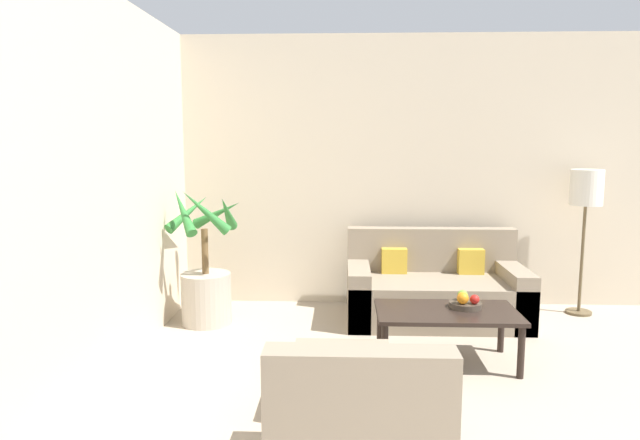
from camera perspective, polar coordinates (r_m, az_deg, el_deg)
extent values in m
cube|color=beige|center=(5.99, 17.54, 4.59)|extent=(7.97, 0.06, 2.70)
cylinder|color=#ADA393|center=(5.36, -11.30, -7.69)|extent=(0.45, 0.45, 0.47)
cylinder|color=brown|center=(5.26, -11.43, -3.08)|extent=(0.06, 0.06, 0.41)
cone|color=#2D7533|center=(5.16, -9.26, 0.73)|extent=(0.10, 0.48, 0.38)
cone|color=#2D7533|center=(5.41, -10.23, 0.64)|extent=(0.51, 0.25, 0.31)
cone|color=#2D7533|center=(5.38, -13.07, 0.72)|extent=(0.37, 0.46, 0.34)
cone|color=#2D7533|center=(5.13, -13.53, 0.85)|extent=(0.35, 0.42, 0.42)
cone|color=#2D7533|center=(5.02, -11.39, 0.83)|extent=(0.45, 0.23, 0.43)
cube|color=gray|center=(5.43, 11.44, -7.85)|extent=(1.62, 0.85, 0.40)
cube|color=gray|center=(5.67, 11.00, -2.89)|extent=(1.62, 0.16, 0.42)
cube|color=gray|center=(5.35, 3.87, -7.28)|extent=(0.20, 0.85, 0.52)
cube|color=gray|center=(5.57, 18.74, -7.07)|extent=(0.20, 0.85, 0.52)
cube|color=gold|center=(5.53, 7.42, -4.05)|extent=(0.24, 0.12, 0.24)
cube|color=gold|center=(5.64, 14.83, -4.01)|extent=(0.24, 0.12, 0.24)
cylinder|color=brown|center=(6.14, 24.43, -8.38)|extent=(0.24, 0.24, 0.03)
cylinder|color=brown|center=(6.02, 24.73, -3.53)|extent=(0.03, 0.03, 1.03)
cylinder|color=silver|center=(5.93, 25.11, 2.98)|extent=(0.30, 0.30, 0.34)
cylinder|color=black|center=(4.17, 6.47, -12.81)|extent=(0.05, 0.05, 0.38)
cylinder|color=black|center=(4.35, 19.47, -12.36)|extent=(0.05, 0.05, 0.38)
cylinder|color=black|center=(4.65, 6.02, -10.58)|extent=(0.05, 0.05, 0.38)
cylinder|color=black|center=(4.81, 17.67, -10.30)|extent=(0.05, 0.05, 0.38)
cube|color=black|center=(4.41, 12.58, -9.00)|extent=(1.05, 0.60, 0.03)
cylinder|color=#42382D|center=(4.49, 14.33, -8.23)|extent=(0.24, 0.24, 0.04)
sphere|color=red|center=(4.44, 15.21, -7.67)|extent=(0.07, 0.07, 0.07)
sphere|color=olive|center=(4.52, 14.07, -7.31)|extent=(0.08, 0.08, 0.08)
sphere|color=orange|center=(4.42, 14.09, -7.59)|extent=(0.09, 0.09, 0.09)
cube|color=gray|center=(2.45, 4.03, -17.68)|extent=(0.79, 0.16, 0.44)
cube|color=gray|center=(3.70, 2.19, -15.79)|extent=(0.61, 0.54, 0.36)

